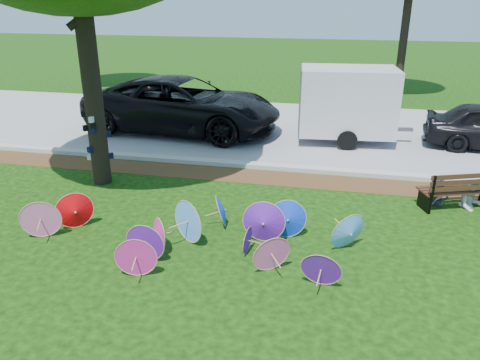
% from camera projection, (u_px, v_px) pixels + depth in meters
% --- Properties ---
extents(ground, '(90.00, 90.00, 0.00)m').
position_uv_depth(ground, '(187.00, 268.00, 8.10)').
color(ground, black).
rests_on(ground, ground).
extents(mulch_strip, '(90.00, 1.00, 0.01)m').
position_uv_depth(mulch_strip, '(242.00, 176.00, 12.18)').
color(mulch_strip, '#472D16').
rests_on(mulch_strip, ground).
extents(curb, '(90.00, 0.30, 0.12)m').
position_uv_depth(curb, '(247.00, 165.00, 12.80)').
color(curb, '#B7B5AD').
rests_on(curb, ground).
extents(street, '(90.00, 8.00, 0.01)m').
position_uv_depth(street, '(270.00, 127.00, 16.59)').
color(street, gray).
rests_on(street, ground).
extents(parasol_pile, '(6.58, 2.58, 0.85)m').
position_uv_depth(parasol_pile, '(202.00, 230.00, 8.61)').
color(parasol_pile, '#631CAD').
rests_on(parasol_pile, ground).
extents(black_van, '(6.81, 3.58, 1.83)m').
position_uv_depth(black_van, '(183.00, 105.00, 15.80)').
color(black_van, black).
rests_on(black_van, ground).
extents(cargo_trailer, '(3.05, 2.09, 2.62)m').
position_uv_depth(cargo_trailer, '(347.00, 101.00, 14.57)').
color(cargo_trailer, silver).
rests_on(cargo_trailer, ground).
extents(park_bench, '(1.80, 1.18, 0.88)m').
position_uv_depth(park_bench, '(457.00, 188.00, 10.27)').
color(park_bench, black).
rests_on(park_bench, ground).
extents(person_left, '(0.53, 0.44, 1.25)m').
position_uv_depth(person_left, '(441.00, 179.00, 10.31)').
color(person_left, '#393C4E').
rests_on(person_left, ground).
extents(person_right, '(0.74, 0.67, 1.25)m').
position_uv_depth(person_right, '(475.00, 181.00, 10.17)').
color(person_right, silver).
rests_on(person_right, ground).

